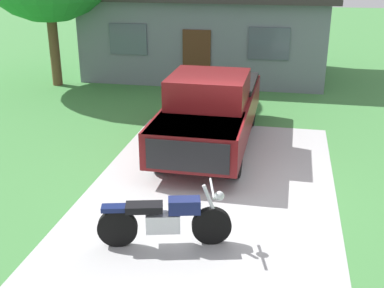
# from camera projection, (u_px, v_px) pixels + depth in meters

# --- Properties ---
(ground_plane) EXTENTS (80.00, 80.00, 0.00)m
(ground_plane) POSITION_uv_depth(u_px,v_px,m) (213.00, 185.00, 10.24)
(ground_plane) COLOR #428240
(driveway_pad) EXTENTS (5.02, 8.06, 0.01)m
(driveway_pad) POSITION_uv_depth(u_px,v_px,m) (213.00, 185.00, 10.24)
(driveway_pad) COLOR #B0B0B0
(driveway_pad) RESTS_ON ground
(motorcycle) EXTENTS (2.17, 0.87, 1.09)m
(motorcycle) POSITION_uv_depth(u_px,v_px,m) (166.00, 219.00, 7.99)
(motorcycle) COLOR black
(motorcycle) RESTS_ON ground
(pickup_truck) EXTENTS (2.04, 5.64, 1.90)m
(pickup_truck) POSITION_uv_depth(u_px,v_px,m) (211.00, 108.00, 12.19)
(pickup_truck) COLOR black
(pickup_truck) RESTS_ON ground
(neighbor_house) EXTENTS (9.60, 5.60, 3.50)m
(neighbor_house) POSITION_uv_depth(u_px,v_px,m) (208.00, 29.00, 19.42)
(neighbor_house) COLOR slate
(neighbor_house) RESTS_ON ground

